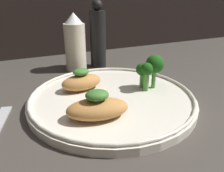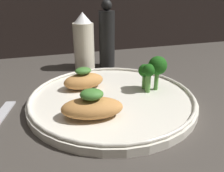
% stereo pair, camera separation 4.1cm
% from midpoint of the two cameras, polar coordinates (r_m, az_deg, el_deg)
% --- Properties ---
extents(ground_plane, '(1.80, 1.80, 0.01)m').
position_cam_midpoint_polar(ground_plane, '(0.42, 2.76, -4.92)').
color(ground_plane, '#3D3833').
extents(plate, '(0.31, 0.31, 0.02)m').
position_cam_midpoint_polar(plate, '(0.42, 2.80, -3.11)').
color(plate, silver).
rests_on(plate, ground_plane).
extents(grilled_meat_front, '(0.10, 0.07, 0.05)m').
position_cam_midpoint_polar(grilled_meat_front, '(0.34, -1.79, -5.47)').
color(grilled_meat_front, '#BC7F42').
rests_on(grilled_meat_front, plate).
extents(grilled_meat_middle, '(0.08, 0.05, 0.04)m').
position_cam_midpoint_polar(grilled_meat_middle, '(0.44, -4.81, 1.49)').
color(grilled_meat_middle, '#BC7F42').
rests_on(grilled_meat_middle, plate).
extents(broccoli_bunch, '(0.05, 0.04, 0.07)m').
position_cam_midpoint_polar(broccoli_bunch, '(0.43, 13.24, 4.36)').
color(broccoli_bunch, '#569942').
rests_on(broccoli_bunch, plate).
extents(sauce_bottle, '(0.05, 0.05, 0.15)m').
position_cam_midpoint_polar(sauce_bottle, '(0.59, -5.40, 11.16)').
color(sauce_bottle, beige).
rests_on(sauce_bottle, ground_plane).
extents(pepper_grinder, '(0.04, 0.04, 0.18)m').
position_cam_midpoint_polar(pepper_grinder, '(0.61, 0.61, 12.56)').
color(pepper_grinder, black).
rests_on(pepper_grinder, ground_plane).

